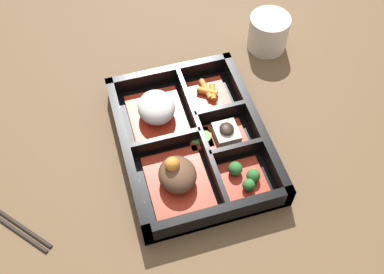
{
  "coord_description": "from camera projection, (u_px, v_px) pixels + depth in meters",
  "views": [
    {
      "loc": [
        -0.41,
        0.12,
        0.64
      ],
      "look_at": [
        0.0,
        0.0,
        0.03
      ],
      "focal_mm": 42.0,
      "sensor_mm": 36.0,
      "label": 1
    }
  ],
  "objects": [
    {
      "name": "bowl_greens",
      "position": [
        244.0,
        177.0,
        0.71
      ],
      "size": [
        0.07,
        0.07,
        0.03
      ],
      "color": "#B22D19",
      "rests_on": "bento_base"
    },
    {
      "name": "bowl_rice",
      "position": [
        157.0,
        109.0,
        0.77
      ],
      "size": [
        0.12,
        0.1,
        0.05
      ],
      "color": "#B22D19",
      "rests_on": "bento_base"
    },
    {
      "name": "tea_cup",
      "position": [
        268.0,
        32.0,
        0.88
      ],
      "size": [
        0.08,
        0.08,
        0.07
      ],
      "color": "beige",
      "rests_on": "ground_plane"
    },
    {
      "name": "bowl_carrots",
      "position": [
        209.0,
        95.0,
        0.81
      ],
      "size": [
        0.08,
        0.07,
        0.02
      ],
      "color": "#B22D19",
      "rests_on": "bento_base"
    },
    {
      "name": "bowl_pickles",
      "position": [
        201.0,
        140.0,
        0.76
      ],
      "size": [
        0.04,
        0.04,
        0.01
      ],
      "color": "#B22D19",
      "rests_on": "bento_base"
    },
    {
      "name": "bowl_tofu",
      "position": [
        226.0,
        134.0,
        0.76
      ],
      "size": [
        0.06,
        0.07,
        0.03
      ],
      "color": "#B22D19",
      "rests_on": "bento_base"
    },
    {
      "name": "bowl_stew",
      "position": [
        177.0,
        176.0,
        0.7
      ],
      "size": [
        0.12,
        0.1,
        0.06
      ],
      "color": "#B22D19",
      "rests_on": "bento_base"
    },
    {
      "name": "bento_base",
      "position": [
        192.0,
        144.0,
        0.76
      ],
      "size": [
        0.31,
        0.23,
        0.01
      ],
      "color": "black",
      "rests_on": "ground_plane"
    },
    {
      "name": "ground_plane",
      "position": [
        192.0,
        145.0,
        0.77
      ],
      "size": [
        3.0,
        3.0,
        0.0
      ],
      "primitive_type": "plane",
      "color": "brown"
    },
    {
      "name": "bento_rim",
      "position": [
        194.0,
        138.0,
        0.75
      ],
      "size": [
        0.31,
        0.23,
        0.04
      ],
      "color": "black",
      "rests_on": "ground_plane"
    }
  ]
}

